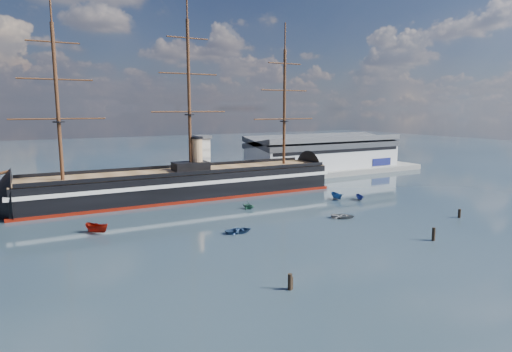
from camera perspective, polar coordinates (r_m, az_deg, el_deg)
ground at (r=110.85m, az=-2.06°, el=-4.32°), size 600.00×600.00×0.00m
quay at (r=146.91m, az=-5.00°, el=-1.05°), size 180.00×18.00×2.00m
warehouse at (r=174.04m, az=8.99°, el=3.10°), size 63.00×21.00×11.60m
quay_tower at (r=140.07m, az=-7.16°, el=2.46°), size 5.00×5.00×15.00m
warship at (r=124.45m, az=-10.25°, el=-1.09°), size 113.05×18.22×53.94m
motorboat_a at (r=95.05m, az=-20.41°, el=-7.15°), size 6.59×6.00×2.62m
motorboat_b at (r=89.32m, az=-2.35°, el=-7.60°), size 1.81×3.60×1.61m
motorboat_c at (r=123.99m, az=13.67°, el=-3.14°), size 5.14×3.67×1.94m
motorboat_d at (r=110.15m, az=-1.02°, el=-4.40°), size 6.24×4.75×2.10m
motorboat_e at (r=102.87m, az=11.48°, el=-5.54°), size 3.21×3.45×1.58m
motorboat_f at (r=123.54m, az=10.73°, el=-3.08°), size 6.19×3.04×2.37m
piling_near_left at (r=63.03m, az=4.54°, el=-14.89°), size 0.64×0.64×3.09m
piling_near_right at (r=91.15m, az=22.54°, el=-7.96°), size 0.64×0.64×3.31m
piling_far_right at (r=112.07m, az=25.45°, el=-5.05°), size 0.64×0.64×2.81m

